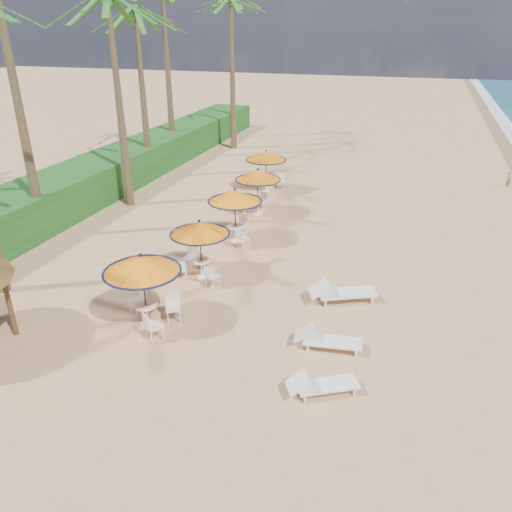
{
  "coord_description": "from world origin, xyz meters",
  "views": [
    {
      "loc": [
        2.06,
        -10.7,
        8.17
      ],
      "look_at": [
        -2.52,
        3.48,
        1.2
      ],
      "focal_mm": 35.0,
      "sensor_mm": 36.0,
      "label": 1
    }
  ],
  "objects_px": {
    "station_1": "(199,235)",
    "lounger_near": "(320,384)",
    "station_3": "(257,179)",
    "lounger_far": "(340,292)",
    "station_2": "(235,203)",
    "station_4": "(267,159)",
    "station_0": "(144,273)",
    "lounger_mid": "(326,339)"
  },
  "relations": [
    {
      "from": "lounger_mid",
      "to": "station_4",
      "type": "bearing_deg",
      "value": 105.88
    },
    {
      "from": "station_0",
      "to": "station_4",
      "type": "bearing_deg",
      "value": 91.82
    },
    {
      "from": "station_4",
      "to": "station_3",
      "type": "bearing_deg",
      "value": -80.61
    },
    {
      "from": "lounger_mid",
      "to": "lounger_near",
      "type": "bearing_deg",
      "value": -90.36
    },
    {
      "from": "station_3",
      "to": "lounger_mid",
      "type": "height_order",
      "value": "station_3"
    },
    {
      "from": "station_0",
      "to": "lounger_far",
      "type": "distance_m",
      "value": 6.2
    },
    {
      "from": "station_1",
      "to": "lounger_far",
      "type": "distance_m",
      "value": 5.13
    },
    {
      "from": "lounger_near",
      "to": "station_0",
      "type": "bearing_deg",
      "value": 135.29
    },
    {
      "from": "station_4",
      "to": "station_1",
      "type": "bearing_deg",
      "value": -86.35
    },
    {
      "from": "station_2",
      "to": "lounger_near",
      "type": "xyz_separation_m",
      "value": [
        5.16,
        -8.17,
        -1.38
      ]
    },
    {
      "from": "station_1",
      "to": "lounger_near",
      "type": "xyz_separation_m",
      "value": [
        5.24,
        -4.81,
        -1.29
      ]
    },
    {
      "from": "station_0",
      "to": "station_2",
      "type": "height_order",
      "value": "station_0"
    },
    {
      "from": "lounger_mid",
      "to": "station_1",
      "type": "bearing_deg",
      "value": 142.5
    },
    {
      "from": "station_4",
      "to": "lounger_near",
      "type": "xyz_separation_m",
      "value": [
        5.9,
        -15.14,
        -1.42
      ]
    },
    {
      "from": "station_3",
      "to": "lounger_mid",
      "type": "relative_size",
      "value": 1.16
    },
    {
      "from": "station_3",
      "to": "lounger_near",
      "type": "bearing_deg",
      "value": -65.34
    },
    {
      "from": "station_4",
      "to": "lounger_far",
      "type": "height_order",
      "value": "station_4"
    },
    {
      "from": "lounger_near",
      "to": "lounger_far",
      "type": "distance_m",
      "value": 4.58
    },
    {
      "from": "lounger_far",
      "to": "station_4",
      "type": "bearing_deg",
      "value": 92.24
    },
    {
      "from": "station_1",
      "to": "lounger_near",
      "type": "height_order",
      "value": "station_1"
    },
    {
      "from": "lounger_near",
      "to": "station_4",
      "type": "bearing_deg",
      "value": 81.79
    },
    {
      "from": "station_2",
      "to": "station_3",
      "type": "relative_size",
      "value": 1.04
    },
    {
      "from": "lounger_far",
      "to": "station_0",
      "type": "bearing_deg",
      "value": -175.21
    },
    {
      "from": "station_1",
      "to": "lounger_far",
      "type": "bearing_deg",
      "value": -2.72
    },
    {
      "from": "station_2",
      "to": "station_3",
      "type": "height_order",
      "value": "station_2"
    },
    {
      "from": "station_3",
      "to": "lounger_far",
      "type": "relative_size",
      "value": 0.98
    },
    {
      "from": "station_1",
      "to": "station_0",
      "type": "bearing_deg",
      "value": -93.89
    },
    {
      "from": "lounger_far",
      "to": "station_3",
      "type": "bearing_deg",
      "value": 100.0
    },
    {
      "from": "station_0",
      "to": "lounger_mid",
      "type": "bearing_deg",
      "value": 4.34
    },
    {
      "from": "lounger_near",
      "to": "lounger_mid",
      "type": "height_order",
      "value": "lounger_mid"
    },
    {
      "from": "station_2",
      "to": "lounger_far",
      "type": "relative_size",
      "value": 1.02
    },
    {
      "from": "station_3",
      "to": "lounger_mid",
      "type": "xyz_separation_m",
      "value": [
        5.08,
        -9.67,
        -1.38
      ]
    },
    {
      "from": "station_3",
      "to": "lounger_far",
      "type": "height_order",
      "value": "station_3"
    },
    {
      "from": "lounger_mid",
      "to": "lounger_far",
      "type": "height_order",
      "value": "lounger_far"
    },
    {
      "from": "station_4",
      "to": "lounger_far",
      "type": "relative_size",
      "value": 1.0
    },
    {
      "from": "station_0",
      "to": "lounger_far",
      "type": "bearing_deg",
      "value": 30.62
    },
    {
      "from": "station_4",
      "to": "lounger_mid",
      "type": "height_order",
      "value": "station_4"
    },
    {
      "from": "station_2",
      "to": "station_0",
      "type": "bearing_deg",
      "value": -92.63
    },
    {
      "from": "station_0",
      "to": "station_2",
      "type": "relative_size",
      "value": 1.03
    },
    {
      "from": "station_3",
      "to": "station_0",
      "type": "bearing_deg",
      "value": -90.91
    },
    {
      "from": "station_3",
      "to": "station_4",
      "type": "height_order",
      "value": "station_4"
    },
    {
      "from": "station_3",
      "to": "lounger_near",
      "type": "relative_size",
      "value": 1.23
    }
  ]
}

